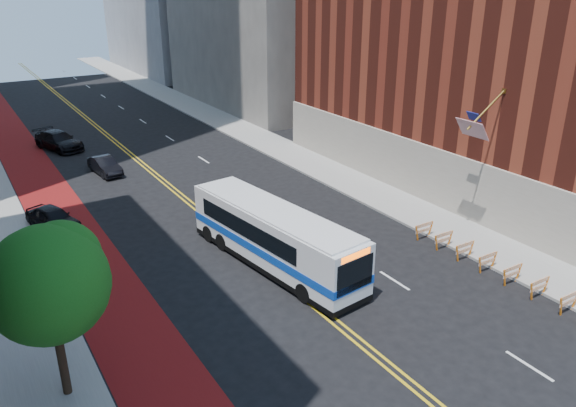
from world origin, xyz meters
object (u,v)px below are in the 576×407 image
(street_tree, at_px, (49,279))
(transit_bus, at_px, (273,236))
(car_c, at_px, (59,141))
(car_a, at_px, (53,218))
(car_b, at_px, (105,166))

(street_tree, xyz_separation_m, transit_bus, (11.65, 4.77, -3.20))
(transit_bus, relative_size, car_c, 2.20)
(car_c, bearing_deg, transit_bus, -99.05)
(street_tree, distance_m, car_a, 16.64)
(street_tree, bearing_deg, transit_bus, 22.29)
(car_a, height_order, car_b, car_a)
(street_tree, relative_size, car_a, 1.61)
(car_a, bearing_deg, car_b, 36.22)
(transit_bus, relative_size, car_a, 2.92)
(street_tree, bearing_deg, car_c, 79.40)
(car_b, height_order, car_c, car_c)
(car_a, bearing_deg, transit_bus, -72.29)
(street_tree, relative_size, car_b, 1.65)
(transit_bus, bearing_deg, street_tree, -165.05)
(street_tree, relative_size, car_c, 1.21)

